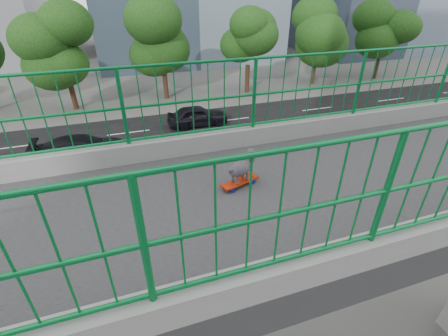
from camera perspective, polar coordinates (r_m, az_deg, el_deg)
road at (r=18.52m, az=-15.96°, el=-0.96°), size 18.00×90.00×0.02m
footbridge at (r=5.10m, az=-12.13°, el=-24.38°), size 3.00×24.00×7.00m
railing at (r=3.68m, az=-15.49°, el=-6.01°), size 3.00×24.00×1.42m
street_trees at (r=29.41m, az=-17.31°, el=20.30°), size 5.30×60.40×7.26m
skateboard at (r=4.17m, az=2.91°, el=-2.60°), size 0.32×0.57×0.07m
poodle at (r=4.07m, az=3.27°, el=0.21°), size 0.28×0.45×0.39m
car_1 at (r=15.78m, az=3.30°, el=-2.73°), size 1.45×4.15×1.37m
car_2 at (r=18.04m, az=-28.22°, el=-1.78°), size 2.57×5.57×1.55m
car_3 at (r=20.67m, az=-24.62°, el=3.21°), size 2.21×5.43×1.58m
car_4 at (r=23.98m, az=-4.89°, el=9.55°), size 1.83×4.54×1.55m
car_6 at (r=22.28m, az=32.05°, el=2.86°), size 2.32×5.03×1.40m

